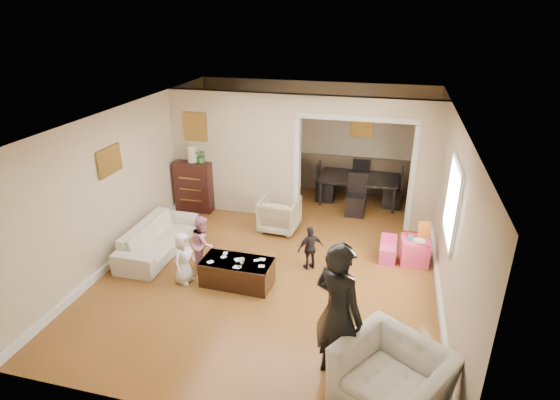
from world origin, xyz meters
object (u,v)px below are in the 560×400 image
(coffee_table, at_px, (237,272))
(adult_person, at_px, (338,313))
(cyan_cup, at_px, (410,238))
(child_toddler, at_px, (310,248))
(play_table, at_px, (414,251))
(coffee_cup, at_px, (242,261))
(armchair_back, at_px, (280,214))
(child_kneel_b, at_px, (203,243))
(table_lamp, at_px, (192,153))
(dining_table, at_px, (358,190))
(sofa, at_px, (158,238))
(dresser, at_px, (195,186))
(child_kneel_a, at_px, (183,258))
(armchair_front, at_px, (392,379))

(coffee_table, distance_m, adult_person, 2.49)
(cyan_cup, bearing_deg, child_toddler, -159.95)
(coffee_table, distance_m, cyan_cup, 3.01)
(play_table, relative_size, adult_person, 0.26)
(coffee_cup, bearing_deg, adult_person, -41.82)
(armchair_back, relative_size, child_kneel_b, 0.76)
(coffee_cup, bearing_deg, child_kneel_b, 156.37)
(coffee_cup, height_order, adult_person, adult_person)
(table_lamp, xyz_separation_m, dining_table, (3.44, 1.21, -0.98))
(sofa, relative_size, adult_person, 1.05)
(dresser, xyz_separation_m, table_lamp, (0.00, 0.00, 0.73))
(table_lamp, height_order, child_toddler, table_lamp)
(coffee_cup, distance_m, child_kneel_a, 0.96)
(dining_table, bearing_deg, play_table, -62.14)
(armchair_front, bearing_deg, armchair_back, 152.00)
(child_kneel_b, bearing_deg, armchair_back, -44.94)
(sofa, relative_size, dining_table, 1.08)
(armchair_back, bearing_deg, child_kneel_a, 68.61)
(coffee_table, height_order, coffee_cup, coffee_cup)
(armchair_front, distance_m, table_lamp, 6.26)
(coffee_table, xyz_separation_m, child_kneel_a, (-0.85, -0.15, 0.22))
(child_kneel_a, bearing_deg, cyan_cup, -54.92)
(sofa, distance_m, coffee_cup, 1.97)
(armchair_front, bearing_deg, sofa, -179.01)
(coffee_table, distance_m, coffee_cup, 0.28)
(adult_person, relative_size, child_kneel_a, 2.10)
(play_table, height_order, dining_table, dining_table)
(table_lamp, relative_size, child_kneel_b, 0.37)
(armchair_front, bearing_deg, coffee_table, 174.58)
(armchair_front, relative_size, cyan_cup, 14.25)
(coffee_cup, xyz_separation_m, child_kneel_b, (-0.80, 0.35, 0.03))
(coffee_cup, relative_size, child_kneel_a, 0.11)
(sofa, bearing_deg, coffee_cup, -110.24)
(child_kneel_b, xyz_separation_m, child_toddler, (1.75, 0.45, -0.09))
(table_lamp, xyz_separation_m, adult_person, (3.66, -4.14, -0.37))
(armchair_back, height_order, child_kneel_b, child_kneel_b)
(dresser, xyz_separation_m, play_table, (4.64, -1.17, -0.33))
(table_lamp, height_order, child_kneel_a, table_lamp)
(dresser, relative_size, child_kneel_a, 1.27)
(child_kneel_a, distance_m, child_kneel_b, 0.48)
(sofa, relative_size, dresser, 1.73)
(child_kneel_b, bearing_deg, play_table, -90.41)
(table_lamp, xyz_separation_m, coffee_cup, (1.96, -2.62, -0.82))
(armchair_back, height_order, dining_table, armchair_back)
(coffee_table, distance_m, child_toddler, 1.30)
(dining_table, bearing_deg, child_kneel_a, -120.52)
(sofa, bearing_deg, dresser, 3.62)
(dining_table, height_order, adult_person, adult_person)
(armchair_front, relative_size, child_kneel_a, 1.31)
(coffee_cup, bearing_deg, table_lamp, 126.86)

